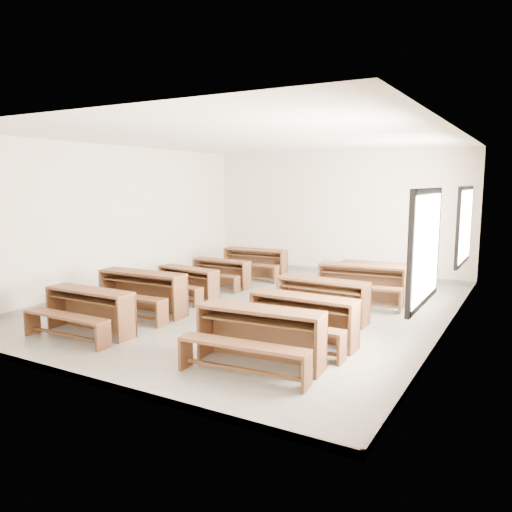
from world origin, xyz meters
The scene contains 11 objects.
room centered at (0.09, 0.00, 2.14)m, with size 8.50×8.50×3.20m.
desk_set_0 centered at (-1.46, -2.83, 0.42)m, with size 1.60×0.84×0.72m.
desk_set_1 centered at (-1.58, -1.49, 0.45)m, with size 1.77×0.97×0.78m.
desk_set_2 centered at (-1.60, -0.09, 0.37)m, with size 1.50×0.90×0.64m.
desk_set_3 centered at (-1.65, 1.24, 0.37)m, with size 1.39×0.73×0.63m.
desk_set_4 centered at (-1.54, 2.61, 0.42)m, with size 1.67×0.97×0.72m.
desk_set_5 centered at (1.58, -2.70, 0.45)m, with size 1.77×1.02×0.77m.
desk_set_6 centered at (1.71, -1.63, 0.43)m, with size 1.63×0.85×0.73m.
desk_set_7 centered at (1.47, -0.29, 0.42)m, with size 1.64×0.88×0.73m.
desk_set_8 centered at (1.66, 1.32, 0.45)m, with size 1.79×1.08×0.77m.
desk_set_9 centered at (1.52, 2.56, 0.37)m, with size 1.43×0.76×0.64m.
Camera 1 is at (4.67, -8.19, 2.40)m, focal length 35.00 mm.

